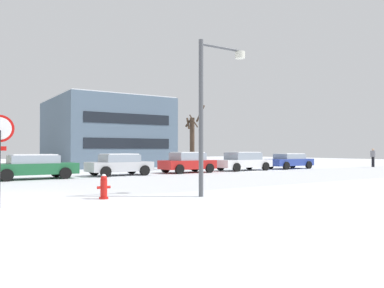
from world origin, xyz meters
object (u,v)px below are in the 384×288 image
parked_car_red (188,162)px  parked_car_green (33,166)px  parked_car_white (243,161)px  street_lamp (210,100)px  pedestrian_crossing (373,156)px  fire_hydrant (104,186)px  parked_car_blue (290,161)px  parked_car_silver (119,164)px

parked_car_red → parked_car_green: bearing=-178.1°
parked_car_white → street_lamp: bearing=-134.6°
parked_car_green → pedestrian_crossing: size_ratio=2.65×
street_lamp → parked_car_red: (6.53, 11.77, -2.63)m
parked_car_white → pedestrian_crossing: (14.11, -1.93, 0.28)m
fire_hydrant → pedestrian_crossing: pedestrian_crossing is taller
parked_car_red → pedestrian_crossing: pedestrian_crossing is taller
parked_car_green → parked_car_blue: (20.40, 0.37, -0.03)m
pedestrian_crossing → fire_hydrant: bearing=-163.4°
street_lamp → parked_car_blue: bearing=35.2°
fire_hydrant → parked_car_blue: size_ratio=0.19×
street_lamp → parked_car_silver: 12.05m
parked_car_red → street_lamp: bearing=-119.0°
fire_hydrant → parked_car_silver: size_ratio=0.20×
parked_car_green → parked_car_red: size_ratio=1.17×
street_lamp → pedestrian_crossing: street_lamp is taller
parked_car_blue → pedestrian_crossing: pedestrian_crossing is taller
parked_car_red → pedestrian_crossing: bearing=-5.6°
fire_hydrant → parked_car_white: (15.05, 10.60, 0.32)m
parked_car_white → parked_car_red: bearing=-179.6°
fire_hydrant → street_lamp: bearing=-19.4°
fire_hydrant → parked_car_red: 14.52m
street_lamp → parked_car_white: size_ratio=1.17×
street_lamp → parked_car_white: bearing=45.4°
street_lamp → parked_car_blue: street_lamp is taller
parked_car_red → fire_hydrant: bearing=-133.3°
pedestrian_crossing → parked_car_silver: bearing=175.8°
parked_car_white → parked_car_blue: parked_car_white is taller
street_lamp → parked_car_green: (-3.67, 11.43, -2.66)m
pedestrian_crossing → parked_car_red: bearing=174.4°
street_lamp → parked_car_blue: (16.74, 11.80, -2.68)m
parked_car_red → pedestrian_crossing: 19.30m
parked_car_silver → parked_car_red: (5.10, 0.11, 0.03)m
parked_car_green → parked_car_silver: 5.11m
pedestrian_crossing → parked_car_blue: bearing=167.9°
parked_car_red → pedestrian_crossing: (19.21, -1.90, 0.28)m
street_lamp → parked_car_red: 13.72m
parked_car_green → pedestrian_crossing: 29.45m
parked_car_blue → street_lamp: bearing=-144.8°
fire_hydrant → parked_car_blue: parked_car_blue is taller
parked_car_blue → pedestrian_crossing: size_ratio=2.50×
parked_car_red → parked_car_silver: bearing=-178.8°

